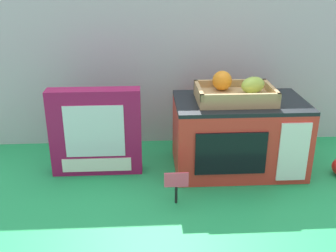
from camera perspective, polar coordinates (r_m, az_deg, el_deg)
name	(u,v)px	position (r m, az deg, el deg)	size (l,w,h in m)	color
ground_plane	(180,167)	(1.38, 1.67, -5.84)	(1.70, 1.70, 0.00)	#219E54
display_back_panel	(175,68)	(1.50, 1.02, 8.30)	(1.61, 0.03, 0.58)	#B7BABF
toy_microwave	(238,135)	(1.35, 10.04, -1.27)	(0.42, 0.26, 0.24)	red
food_groups_crate	(235,92)	(1.30, 9.62, 4.82)	(0.24, 0.17, 0.09)	tan
cookie_set_box	(96,132)	(1.31, -10.31, -0.88)	(0.29, 0.06, 0.29)	#99144C
price_sign	(176,183)	(1.15, 1.19, -8.19)	(0.07, 0.01, 0.10)	black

